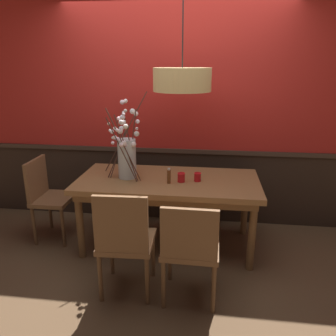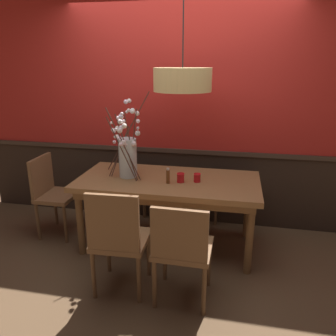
{
  "view_description": "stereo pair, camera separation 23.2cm",
  "coord_description": "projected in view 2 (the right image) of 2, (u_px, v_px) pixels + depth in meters",
  "views": [
    {
      "loc": [
        0.41,
        -3.17,
        1.88
      ],
      "look_at": [
        0.0,
        0.0,
        0.86
      ],
      "focal_mm": 35.76,
      "sensor_mm": 36.0,
      "label": 1
    },
    {
      "loc": [
        0.64,
        -3.13,
        1.88
      ],
      "look_at": [
        0.0,
        0.0,
        0.86
      ],
      "focal_mm": 35.76,
      "sensor_mm": 36.0,
      "label": 2
    }
  ],
  "objects": [
    {
      "name": "chair_near_side_left",
      "position": [
        118.0,
        237.0,
        2.71
      ],
      "size": [
        0.46,
        0.45,
        0.94
      ],
      "color": "brown",
      "rests_on": "ground"
    },
    {
      "name": "ground_plane",
      "position": [
        168.0,
        244.0,
        3.61
      ],
      "size": [
        24.0,
        24.0,
        0.0
      ],
      "primitive_type": "plane",
      "color": "brown"
    },
    {
      "name": "candle_holder_nearer_center",
      "position": [
        197.0,
        178.0,
        3.29
      ],
      "size": [
        0.07,
        0.07,
        0.09
      ],
      "color": "red",
      "rests_on": "dining_table"
    },
    {
      "name": "vase_with_blossoms",
      "position": [
        127.0,
        155.0,
        3.39
      ],
      "size": [
        0.46,
        0.76,
        0.84
      ],
      "color": "silver",
      "rests_on": "dining_table"
    },
    {
      "name": "dining_table",
      "position": [
        168.0,
        187.0,
        3.41
      ],
      "size": [
        1.83,
        0.88,
        0.75
      ],
      "color": "olive",
      "rests_on": "ground"
    },
    {
      "name": "pendant_lamp",
      "position": [
        183.0,
        80.0,
        3.13
      ],
      "size": [
        0.55,
        0.55,
        1.12
      ],
      "color": "tan"
    },
    {
      "name": "chair_far_side_left",
      "position": [
        162.0,
        174.0,
        4.27
      ],
      "size": [
        0.42,
        0.42,
        0.92
      ],
      "color": "brown",
      "rests_on": "ground"
    },
    {
      "name": "chair_near_side_right",
      "position": [
        182.0,
        247.0,
        2.6
      ],
      "size": [
        0.46,
        0.44,
        0.88
      ],
      "color": "brown",
      "rests_on": "ground"
    },
    {
      "name": "back_wall",
      "position": [
        180.0,
        110.0,
        3.85
      ],
      "size": [
        5.03,
        0.14,
        2.73
      ],
      "color": "#2D2119",
      "rests_on": "ground"
    },
    {
      "name": "condiment_bottle",
      "position": [
        168.0,
        176.0,
        3.24
      ],
      "size": [
        0.04,
        0.04,
        0.15
      ],
      "color": "brown",
      "rests_on": "dining_table"
    },
    {
      "name": "chair_far_side_right",
      "position": [
        204.0,
        177.0,
        4.18
      ],
      "size": [
        0.44,
        0.45,
        0.87
      ],
      "color": "brown",
      "rests_on": "ground"
    },
    {
      "name": "chair_head_west_end",
      "position": [
        52.0,
        191.0,
        3.71
      ],
      "size": [
        0.39,
        0.45,
        0.9
      ],
      "color": "brown",
      "rests_on": "ground"
    },
    {
      "name": "candle_holder_nearer_edge",
      "position": [
        181.0,
        178.0,
        3.28
      ],
      "size": [
        0.08,
        0.08,
        0.09
      ],
      "color": "red",
      "rests_on": "dining_table"
    }
  ]
}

